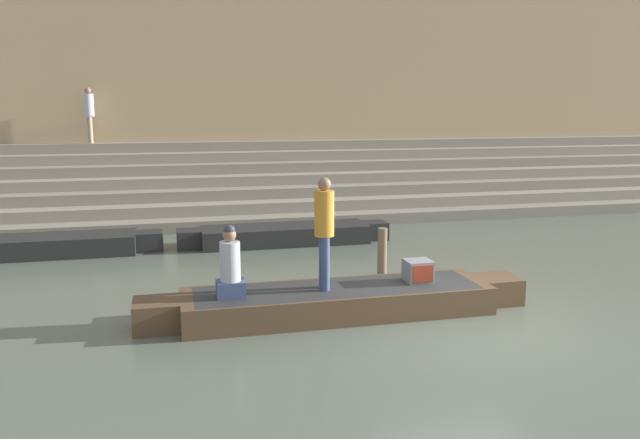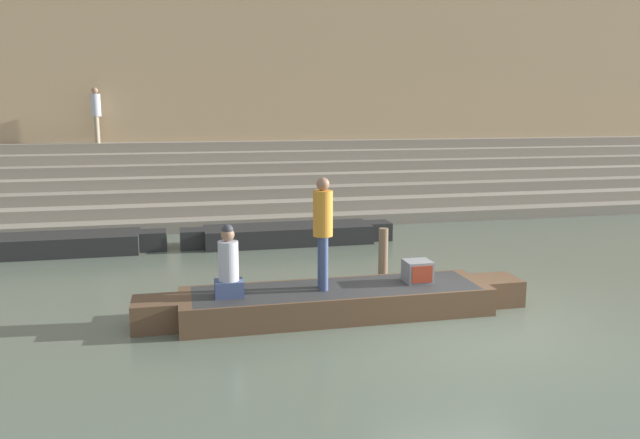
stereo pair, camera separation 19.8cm
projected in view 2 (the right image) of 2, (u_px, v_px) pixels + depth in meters
The scene contains 11 objects.
ground_plane at pixel (470, 326), 9.52m from camera, with size 120.00×120.00×0.00m, color #566051.
ghat_steps at pixel (314, 185), 20.40m from camera, with size 36.00×5.20×2.13m.
back_wall at pixel (299, 73), 22.09m from camera, with size 34.20×1.28×9.01m.
rowboat_main at pixel (336, 300), 10.00m from camera, with size 6.32×1.40×0.44m.
person_standing at pixel (323, 225), 9.72m from camera, with size 0.31×0.31×1.78m.
person_rowing at pixel (229, 267), 9.44m from camera, with size 0.43×0.34×1.12m.
tv_set at pixel (418, 271), 10.27m from camera, with size 0.43×0.42×0.36m.
moored_boat_shore at pixel (41, 245), 14.03m from camera, with size 5.51×1.14×0.44m.
moored_boat_distant at pixel (288, 234), 15.20m from camera, with size 5.16×1.14×0.44m.
mooring_post at pixel (383, 254), 11.94m from camera, with size 0.18×0.18×1.02m, color brown.
person_on_steps at pixel (96, 111), 19.93m from camera, with size 0.31×0.31×1.76m.
Camera 2 is at (-4.22, -8.36, 3.30)m, focal length 35.00 mm.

